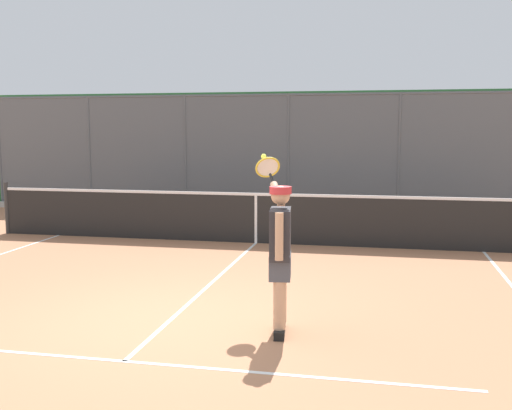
# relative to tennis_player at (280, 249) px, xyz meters

# --- Properties ---
(ground_plane) EXTENTS (60.00, 60.00, 0.00)m
(ground_plane) POSITION_rel_tennis_player_xyz_m (1.28, -0.14, -0.91)
(ground_plane) COLOR #B27551
(court_line_markings) EXTENTS (8.29, 11.00, 0.01)m
(court_line_markings) POSITION_rel_tennis_player_xyz_m (1.28, 1.33, -0.91)
(court_line_markings) COLOR white
(court_line_markings) RESTS_ON ground
(fence_backdrop) EXTENTS (19.32, 1.37, 3.11)m
(fence_backdrop) POSITION_rel_tennis_player_xyz_m (1.28, -9.58, 0.63)
(fence_backdrop) COLOR #565B60
(fence_backdrop) RESTS_ON ground
(tennis_net) EXTENTS (10.66, 0.09, 1.07)m
(tennis_net) POSITION_rel_tennis_player_xyz_m (1.28, -4.95, -0.42)
(tennis_net) COLOR #2D2D2D
(tennis_net) RESTS_ON ground
(tennis_player) EXTENTS (0.59, 1.30, 1.87)m
(tennis_player) POSITION_rel_tennis_player_xyz_m (0.00, 0.00, 0.00)
(tennis_player) COLOR black
(tennis_player) RESTS_ON ground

